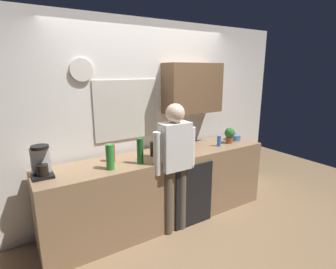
# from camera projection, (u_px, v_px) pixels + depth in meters

# --- Properties ---
(ground_plane) EXTENTS (8.00, 8.00, 0.00)m
(ground_plane) POSITION_uv_depth(u_px,v_px,m) (174.00, 230.00, 3.36)
(ground_plane) COLOR #8C6D4C
(kitchen_counter) EXTENTS (3.03, 0.64, 0.92)m
(kitchen_counter) POSITION_uv_depth(u_px,v_px,m) (162.00, 188.00, 3.50)
(kitchen_counter) COLOR #937251
(kitchen_counter) RESTS_ON ground_plane
(dishwasher_panel) EXTENTS (0.56, 0.02, 0.82)m
(dishwasher_panel) POSITION_uv_depth(u_px,v_px,m) (194.00, 195.00, 3.38)
(dishwasher_panel) COLOR black
(dishwasher_panel) RESTS_ON ground_plane
(back_wall_assembly) EXTENTS (4.63, 0.42, 2.60)m
(back_wall_assembly) POSITION_uv_depth(u_px,v_px,m) (151.00, 115.00, 3.65)
(back_wall_assembly) COLOR white
(back_wall_assembly) RESTS_ON ground_plane
(coffee_maker) EXTENTS (0.20, 0.20, 0.33)m
(coffee_maker) POSITION_uv_depth(u_px,v_px,m) (41.00, 163.00, 2.66)
(coffee_maker) COLOR black
(coffee_maker) RESTS_ON kitchen_counter
(bottle_green_wine) EXTENTS (0.07, 0.07, 0.30)m
(bottle_green_wine) POSITION_uv_depth(u_px,v_px,m) (140.00, 151.00, 3.02)
(bottle_green_wine) COLOR #195923
(bottle_green_wine) RESTS_ON kitchen_counter
(bottle_dark_sauce) EXTENTS (0.06, 0.06, 0.18)m
(bottle_dark_sauce) POSITION_uv_depth(u_px,v_px,m) (152.00, 149.00, 3.31)
(bottle_dark_sauce) COLOR black
(bottle_dark_sauce) RESTS_ON kitchen_counter
(bottle_red_vinegar) EXTENTS (0.06, 0.06, 0.22)m
(bottle_red_vinegar) POSITION_uv_depth(u_px,v_px,m) (112.00, 153.00, 3.10)
(bottle_red_vinegar) COLOR maroon
(bottle_red_vinegar) RESTS_ON kitchen_counter
(bottle_clear_soda) EXTENTS (0.09, 0.09, 0.28)m
(bottle_clear_soda) POSITION_uv_depth(u_px,v_px,m) (110.00, 157.00, 2.86)
(bottle_clear_soda) COLOR #2D8C33
(bottle_clear_soda) RESTS_ON kitchen_counter
(bottle_olive_oil) EXTENTS (0.06, 0.06, 0.25)m
(bottle_olive_oil) POSITION_uv_depth(u_px,v_px,m) (171.00, 148.00, 3.23)
(bottle_olive_oil) COLOR olive
(bottle_olive_oil) RESTS_ON kitchen_counter
(cup_blue_mug) EXTENTS (0.08, 0.08, 0.10)m
(cup_blue_mug) POSITION_uv_depth(u_px,v_px,m) (188.00, 149.00, 3.44)
(cup_blue_mug) COLOR #3351B2
(cup_blue_mug) RESTS_ON kitchen_counter
(mixing_bowl) EXTENTS (0.22, 0.22, 0.08)m
(mixing_bowl) POSITION_uv_depth(u_px,v_px,m) (233.00, 137.00, 4.09)
(mixing_bowl) COLOR #4C72A5
(mixing_bowl) RESTS_ON kitchen_counter
(potted_plant) EXTENTS (0.15, 0.15, 0.23)m
(potted_plant) POSITION_uv_depth(u_px,v_px,m) (230.00, 134.00, 3.88)
(potted_plant) COLOR #9E5638
(potted_plant) RESTS_ON kitchen_counter
(dish_soap) EXTENTS (0.06, 0.06, 0.18)m
(dish_soap) POSITION_uv_depth(u_px,v_px,m) (219.00, 141.00, 3.74)
(dish_soap) COLOR blue
(dish_soap) RESTS_ON kitchen_counter
(person_at_sink) EXTENTS (0.57, 0.22, 1.60)m
(person_at_sink) POSITION_uv_depth(u_px,v_px,m) (175.00, 159.00, 3.13)
(person_at_sink) COLOR brown
(person_at_sink) RESTS_ON ground_plane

